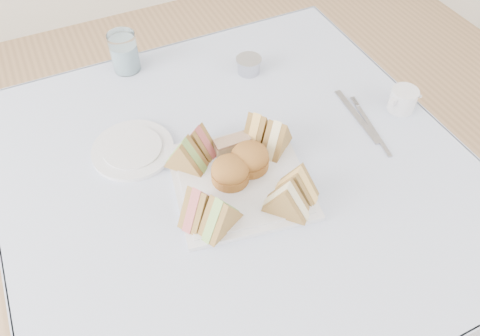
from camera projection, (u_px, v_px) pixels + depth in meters
name	position (u px, v px, depth m)	size (l,w,h in m)	color
floor	(238.00, 308.00, 1.62)	(4.00, 4.00, 0.00)	#9E7751
table	(238.00, 253.00, 1.33)	(0.90, 0.90, 0.74)	brown
tablecloth	(237.00, 169.00, 1.05)	(1.02, 1.02, 0.01)	#9CABD6
serving_plate	(240.00, 181.00, 1.02)	(0.28, 0.28, 0.01)	silver
sandwich_fl_a	(198.00, 202.00, 0.92)	(0.10, 0.04, 0.08)	olive
sandwich_fl_b	(220.00, 213.00, 0.90)	(0.10, 0.04, 0.09)	olive
sandwich_fr_a	(298.00, 182.00, 0.96)	(0.09, 0.04, 0.08)	olive
sandwich_fr_b	(287.00, 198.00, 0.93)	(0.10, 0.04, 0.09)	olive
sandwich_bl_a	(185.00, 153.00, 1.00)	(0.09, 0.04, 0.08)	olive
sandwich_bl_b	(198.00, 140.00, 1.04)	(0.09, 0.04, 0.08)	olive
sandwich_br_a	(277.00, 135.00, 1.04)	(0.09, 0.04, 0.08)	olive
sandwich_br_b	(257.00, 127.00, 1.06)	(0.09, 0.04, 0.08)	olive
scone_left	(230.00, 171.00, 0.99)	(0.08, 0.08, 0.06)	#925722
scone_right	(250.00, 158.00, 1.01)	(0.08, 0.08, 0.06)	#925722
pastry_slice	(232.00, 145.00, 1.05)	(0.08, 0.03, 0.04)	tan
side_plate	(133.00, 150.00, 1.08)	(0.19, 0.19, 0.01)	silver
water_glass	(124.00, 52.00, 1.24)	(0.07, 0.07, 0.11)	white
tea_strainer	(249.00, 66.00, 1.26)	(0.07, 0.07, 0.04)	#AAAAB4
knife	(357.00, 116.00, 1.16)	(0.02, 0.20, 0.00)	#AAAAB4
fork	(373.00, 130.00, 1.12)	(0.01, 0.18, 0.00)	#AAAAB4
creamer_jug	(403.00, 100.00, 1.15)	(0.07, 0.07, 0.06)	silver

